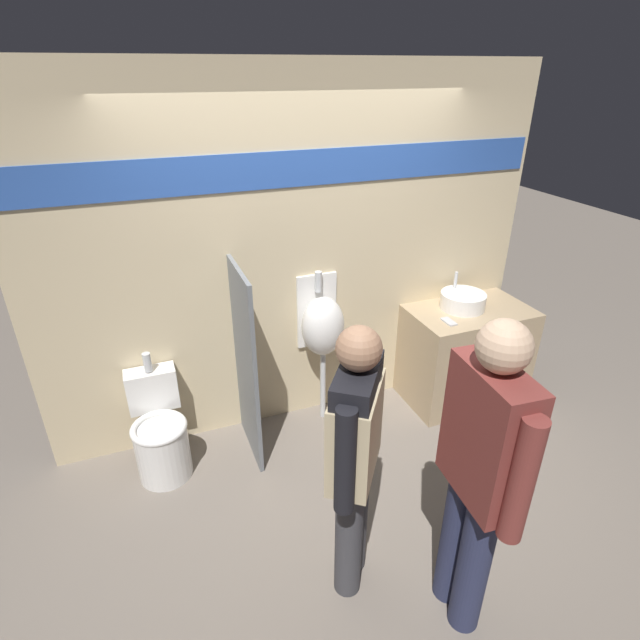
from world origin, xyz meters
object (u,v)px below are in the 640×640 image
cell_phone (449,322)px  urinal_near_counter (322,326)px  person_with_lanyard (480,472)px  person_in_vest (355,448)px  sink_basin (463,301)px  toilet (160,435)px

cell_phone → urinal_near_counter: urinal_near_counter is taller
cell_phone → person_with_lanyard: (-0.89, -1.53, 0.12)m
person_with_lanyard → person_in_vest: bearing=55.2°
person_in_vest → person_with_lanyard: bearing=-93.2°
cell_phone → sink_basin: bearing=36.1°
cell_phone → person_in_vest: 1.77m
urinal_near_counter → toilet: 1.42m
cell_phone → toilet: (-2.25, 0.12, -0.55)m
urinal_near_counter → person_with_lanyard: 1.82m
cell_phone → urinal_near_counter: 1.00m
person_in_vest → person_with_lanyard: person_with_lanyard is taller
cell_phone → toilet: toilet is taller
toilet → person_with_lanyard: 2.24m
person_with_lanyard → sink_basin: bearing=-28.8°
sink_basin → cell_phone: 0.32m
toilet → person_with_lanyard: size_ratio=0.50×
sink_basin → urinal_near_counter: urinal_near_counter is taller
urinal_near_counter → person_with_lanyard: size_ratio=0.72×
sink_basin → urinal_near_counter: (-1.20, 0.11, -0.06)m
sink_basin → person_in_vest: size_ratio=0.23×
toilet → person_in_vest: (0.91, -1.27, 0.64)m
sink_basin → cell_phone: sink_basin is taller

